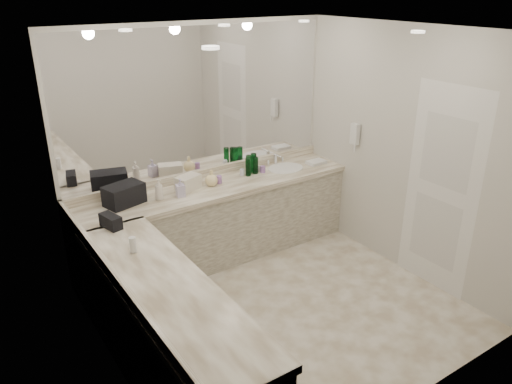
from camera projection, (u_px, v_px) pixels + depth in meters
floor at (280, 308)px, 4.90m from camera, size 3.20×3.20×0.00m
ceiling at (286, 31)px, 3.89m from camera, size 3.20×3.20×0.00m
wall_back at (202, 143)px, 5.54m from camera, size 3.20×0.02×2.60m
wall_left at (103, 232)px, 3.57m from camera, size 0.02×3.00×2.60m
wall_right at (405, 153)px, 5.21m from camera, size 0.02×3.00×2.60m
vanity_back_base at (218, 224)px, 5.65m from camera, size 3.20×0.60×0.84m
vanity_back_top at (217, 188)px, 5.47m from camera, size 3.20×0.64×0.06m
vanity_left_base at (168, 339)px, 3.84m from camera, size 0.60×2.40×0.84m
vanity_left_top at (165, 289)px, 3.67m from camera, size 0.64×2.42×0.06m
backsplash_back at (204, 173)px, 5.66m from camera, size 3.20×0.04×0.10m
backsplash_left at (112, 273)px, 3.72m from camera, size 0.04×3.00×0.10m
mirror_back at (201, 101)px, 5.35m from camera, size 3.12×0.01×1.55m
mirror_left at (97, 169)px, 3.39m from camera, size 0.01×2.92×1.55m
sink at (286, 169)px, 5.96m from camera, size 0.44×0.44×0.03m
faucet at (275, 158)px, 6.09m from camera, size 0.24×0.16×0.14m
wall_phone at (355, 134)px, 5.71m from camera, size 0.06×0.10×0.24m
door at (441, 191)px, 4.92m from camera, size 0.02×0.82×2.10m
black_toiletry_bag at (124, 194)px, 4.96m from camera, size 0.42×0.33×0.22m
black_bag_spill at (111, 221)px, 4.50m from camera, size 0.16×0.25×0.13m
cream_cosmetic_case at (188, 183)px, 5.33m from camera, size 0.30×0.24×0.15m
hand_towel at (316, 162)px, 6.10m from camera, size 0.23×0.16×0.04m
lotion_left at (133, 245)px, 4.08m from camera, size 0.06×0.06×0.13m
soap_bottle_a at (159, 190)px, 5.05m from camera, size 0.11×0.11×0.22m
soap_bottle_b at (180, 188)px, 5.14m from camera, size 0.10×0.10×0.19m
soap_bottle_c at (211, 178)px, 5.42m from camera, size 0.16×0.16×0.18m
green_bottle_0 at (248, 167)px, 5.69m from camera, size 0.06×0.06×0.21m
green_bottle_1 at (255, 165)px, 5.77m from camera, size 0.07×0.07×0.20m
green_bottle_2 at (249, 164)px, 5.76m from camera, size 0.07×0.07×0.22m
green_bottle_3 at (254, 162)px, 5.83m from camera, size 0.07×0.07×0.22m
amenity_bottle_0 at (127, 201)px, 4.98m from camera, size 0.06×0.06×0.07m
amenity_bottle_1 at (258, 168)px, 5.87m from camera, size 0.05×0.05×0.07m
amenity_bottle_2 at (219, 179)px, 5.50m from camera, size 0.06×0.06×0.09m
amenity_bottle_3 at (263, 169)px, 5.82m from camera, size 0.06×0.06×0.08m
amenity_bottle_4 at (242, 172)px, 5.73m from camera, size 0.05×0.05×0.07m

